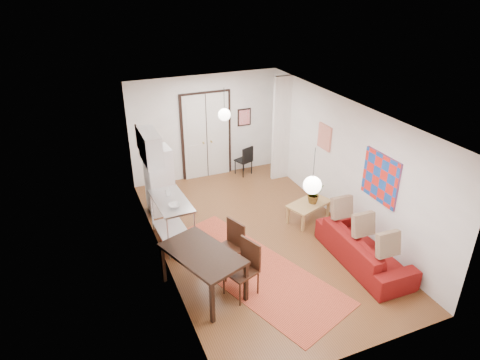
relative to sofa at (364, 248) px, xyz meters
name	(u,v)px	position (x,y,z in m)	size (l,w,h in m)	color
floor	(258,237)	(-1.59, 1.63, -0.33)	(7.00, 7.00, 0.00)	brown
ceiling	(261,112)	(-1.59, 1.63, 2.57)	(4.20, 7.00, 0.02)	white
wall_back	(206,127)	(-1.59, 5.13, 1.12)	(4.20, 0.02, 2.90)	silver
wall_front	(364,281)	(-1.59, -1.87, 1.12)	(4.20, 0.02, 2.90)	silver
wall_left	(159,198)	(-3.69, 1.63, 1.12)	(0.02, 7.00, 2.90)	silver
wall_right	(344,163)	(0.51, 1.63, 1.12)	(0.02, 7.00, 2.90)	silver
double_doors	(206,136)	(-1.59, 5.09, 0.87)	(1.44, 0.06, 2.50)	silver
stub_partition	(281,129)	(0.26, 4.18, 1.12)	(0.50, 0.10, 2.90)	silver
wall_cabinet	(150,147)	(-3.51, 3.13, 1.57)	(0.35, 1.00, 0.70)	white
painting_popart	(381,178)	(0.49, 0.38, 1.32)	(0.05, 1.00, 1.00)	red
painting_abstract	(325,137)	(0.49, 2.43, 1.47)	(0.05, 0.50, 0.60)	beige
poster_back	(244,117)	(-0.44, 5.10, 1.27)	(0.40, 0.03, 0.50)	red
print_left	(139,138)	(-3.66, 3.63, 1.62)	(0.03, 0.44, 0.54)	#9C6C41
pendant_back	(224,115)	(-1.59, 3.63, 1.92)	(0.30, 0.30, 0.80)	white
pendant_front	(312,185)	(-1.59, -0.37, 1.92)	(0.30, 0.30, 0.80)	white
kilim_rug	(250,269)	(-2.20, 0.66, -0.33)	(1.54, 4.11, 0.01)	#C74E31
sofa	(364,248)	(0.00, 0.00, 0.00)	(0.90, 2.29, 0.67)	maroon
coffee_table	(309,205)	(-0.17, 1.84, 0.06)	(1.17, 0.88, 0.46)	tan
potted_plant	(314,194)	(-0.07, 1.84, 0.35)	(0.35, 0.40, 0.45)	#336F32
kitchen_counter	(172,214)	(-3.34, 2.24, 0.33)	(0.72, 1.35, 1.01)	silver
bowl	(174,205)	(-3.34, 1.94, 0.70)	(0.24, 0.24, 0.06)	silver
soap_bottle	(168,191)	(-3.34, 2.49, 0.78)	(0.10, 0.09, 0.21)	#5087AE
fridge	(159,181)	(-3.28, 3.60, 0.50)	(0.59, 0.59, 1.66)	white
dining_table	(202,257)	(-3.24, 0.43, 0.43)	(1.38, 1.76, 0.86)	black
dining_chair_near	(225,242)	(-2.64, 0.88, 0.28)	(0.65, 0.79, 1.06)	#3D1C13
dining_chair_far	(239,263)	(-2.64, 0.18, 0.28)	(0.65, 0.79, 1.06)	#3D1C13
black_side_chair	(242,157)	(-0.59, 4.86, 0.17)	(0.51, 0.52, 0.87)	black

